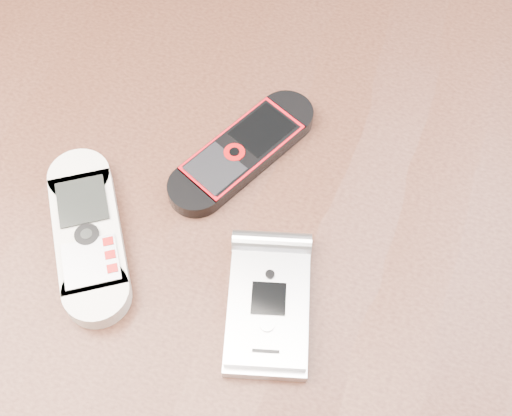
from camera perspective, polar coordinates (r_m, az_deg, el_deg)
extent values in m
cube|color=black|center=(0.58, -0.47, -1.25)|extent=(1.20, 0.80, 0.03)
cube|color=black|center=(1.25, -19.55, 10.19)|extent=(0.06, 0.06, 0.71)
cube|color=silver|center=(0.56, -13.29, -1.98)|extent=(0.12, 0.16, 0.02)
cube|color=black|center=(0.59, -1.08, 4.58)|extent=(0.11, 0.16, 0.02)
cube|color=silver|center=(0.52, 0.99, -7.89)|extent=(0.09, 0.13, 0.02)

